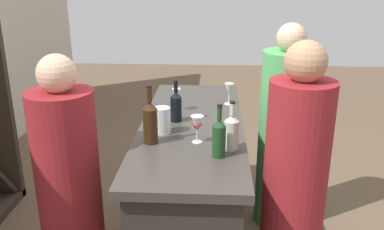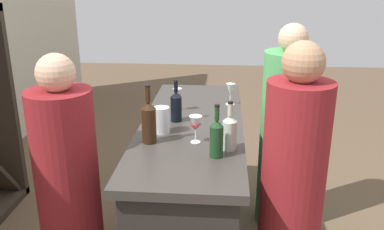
{
  "view_description": "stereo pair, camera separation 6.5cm",
  "coord_description": "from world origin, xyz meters",
  "px_view_note": "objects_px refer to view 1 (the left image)",
  "views": [
    {
      "loc": [
        -2.55,
        -0.14,
        1.89
      ],
      "look_at": [
        0.0,
        0.0,
        0.99
      ],
      "focal_mm": 39.02,
      "sensor_mm": 36.0,
      "label": 1
    },
    {
      "loc": [
        -2.54,
        -0.2,
        1.89
      ],
      "look_at": [
        0.0,
        0.0,
        0.99
      ],
      "focal_mm": 39.02,
      "sensor_mm": 36.0,
      "label": 2
    }
  ],
  "objects_px": {
    "water_pitcher": "(162,120)",
    "person_center_guest": "(284,136)",
    "wine_bottle_leftmost_olive_green": "(219,137)",
    "wine_glass_near_center": "(197,124)",
    "person_server_behind": "(70,192)",
    "person_left_guest": "(293,195)",
    "wine_bottle_center_amber_brown": "(150,121)",
    "wine_bottle_second_left_clear_pale": "(232,131)",
    "wine_glass_near_left": "(229,90)",
    "wine_bottle_second_right_near_black": "(176,106)",
    "wine_glass_near_right": "(177,95)"
  },
  "relations": [
    {
      "from": "wine_bottle_second_left_clear_pale",
      "to": "wine_glass_near_left",
      "type": "xyz_separation_m",
      "value": [
        0.81,
        -0.01,
        0.0
      ]
    },
    {
      "from": "wine_bottle_second_left_clear_pale",
      "to": "water_pitcher",
      "type": "xyz_separation_m",
      "value": [
        0.22,
        0.41,
        -0.02
      ]
    },
    {
      "from": "wine_bottle_second_left_clear_pale",
      "to": "wine_bottle_second_right_near_black",
      "type": "height_order",
      "value": "same"
    },
    {
      "from": "wine_bottle_center_amber_brown",
      "to": "wine_glass_near_center",
      "type": "xyz_separation_m",
      "value": [
        0.02,
        -0.27,
        -0.02
      ]
    },
    {
      "from": "wine_glass_near_center",
      "to": "water_pitcher",
      "type": "height_order",
      "value": "same"
    },
    {
      "from": "wine_bottle_second_left_clear_pale",
      "to": "wine_bottle_center_amber_brown",
      "type": "bearing_deg",
      "value": 81.96
    },
    {
      "from": "wine_bottle_center_amber_brown",
      "to": "person_center_guest",
      "type": "bearing_deg",
      "value": -50.97
    },
    {
      "from": "wine_bottle_center_amber_brown",
      "to": "person_server_behind",
      "type": "bearing_deg",
      "value": 104.57
    },
    {
      "from": "wine_bottle_second_left_clear_pale",
      "to": "water_pitcher",
      "type": "bearing_deg",
      "value": 61.64
    },
    {
      "from": "wine_bottle_second_left_clear_pale",
      "to": "wine_glass_near_center",
      "type": "bearing_deg",
      "value": 66.61
    },
    {
      "from": "wine_bottle_second_right_near_black",
      "to": "person_server_behind",
      "type": "distance_m",
      "value": 0.84
    },
    {
      "from": "wine_bottle_leftmost_olive_green",
      "to": "person_server_behind",
      "type": "distance_m",
      "value": 0.93
    },
    {
      "from": "wine_glass_near_right",
      "to": "person_center_guest",
      "type": "height_order",
      "value": "person_center_guest"
    },
    {
      "from": "water_pitcher",
      "to": "person_left_guest",
      "type": "relative_size",
      "value": 0.1
    },
    {
      "from": "wine_bottle_leftmost_olive_green",
      "to": "person_left_guest",
      "type": "xyz_separation_m",
      "value": [
        -0.02,
        -0.41,
        -0.33
      ]
    },
    {
      "from": "wine_bottle_second_right_near_black",
      "to": "wine_glass_near_left",
      "type": "relative_size",
      "value": 1.75
    },
    {
      "from": "water_pitcher",
      "to": "person_center_guest",
      "type": "bearing_deg",
      "value": -56.06
    },
    {
      "from": "wine_bottle_second_left_clear_pale",
      "to": "wine_bottle_center_amber_brown",
      "type": "relative_size",
      "value": 0.82
    },
    {
      "from": "wine_bottle_leftmost_olive_green",
      "to": "wine_glass_near_center",
      "type": "distance_m",
      "value": 0.22
    },
    {
      "from": "wine_bottle_leftmost_olive_green",
      "to": "wine_glass_near_center",
      "type": "height_order",
      "value": "wine_bottle_leftmost_olive_green"
    },
    {
      "from": "wine_bottle_leftmost_olive_green",
      "to": "wine_bottle_center_amber_brown",
      "type": "height_order",
      "value": "wine_bottle_center_amber_brown"
    },
    {
      "from": "wine_glass_near_center",
      "to": "wine_glass_near_right",
      "type": "xyz_separation_m",
      "value": [
        0.56,
        0.17,
        0.0
      ]
    },
    {
      "from": "wine_glass_near_center",
      "to": "person_center_guest",
      "type": "height_order",
      "value": "person_center_guest"
    },
    {
      "from": "wine_bottle_leftmost_olive_green",
      "to": "water_pitcher",
      "type": "relative_size",
      "value": 1.8
    },
    {
      "from": "wine_glass_near_left",
      "to": "person_center_guest",
      "type": "bearing_deg",
      "value": -94.27
    },
    {
      "from": "wine_glass_near_right",
      "to": "water_pitcher",
      "type": "relative_size",
      "value": 0.99
    },
    {
      "from": "person_left_guest",
      "to": "person_center_guest",
      "type": "bearing_deg",
      "value": -94.16
    },
    {
      "from": "wine_bottle_second_left_clear_pale",
      "to": "wine_bottle_center_amber_brown",
      "type": "height_order",
      "value": "wine_bottle_center_amber_brown"
    },
    {
      "from": "water_pitcher",
      "to": "person_center_guest",
      "type": "xyz_separation_m",
      "value": [
        0.56,
        -0.84,
        -0.32
      ]
    },
    {
      "from": "wine_bottle_second_right_near_black",
      "to": "water_pitcher",
      "type": "distance_m",
      "value": 0.22
    },
    {
      "from": "wine_glass_near_center",
      "to": "water_pitcher",
      "type": "relative_size",
      "value": 0.99
    },
    {
      "from": "wine_bottle_center_amber_brown",
      "to": "water_pitcher",
      "type": "height_order",
      "value": "wine_bottle_center_amber_brown"
    },
    {
      "from": "wine_bottle_second_right_near_black",
      "to": "person_left_guest",
      "type": "distance_m",
      "value": 0.93
    },
    {
      "from": "wine_bottle_center_amber_brown",
      "to": "person_server_behind",
      "type": "distance_m",
      "value": 0.62
    },
    {
      "from": "wine_bottle_second_right_near_black",
      "to": "person_center_guest",
      "type": "distance_m",
      "value": 0.91
    },
    {
      "from": "person_left_guest",
      "to": "wine_glass_near_left",
      "type": "bearing_deg",
      "value": -69.2
    },
    {
      "from": "person_left_guest",
      "to": "person_server_behind",
      "type": "relative_size",
      "value": 1.06
    },
    {
      "from": "wine_bottle_second_right_near_black",
      "to": "person_left_guest",
      "type": "xyz_separation_m",
      "value": [
        -0.55,
        -0.68,
        -0.32
      ]
    },
    {
      "from": "wine_bottle_center_amber_brown",
      "to": "water_pitcher",
      "type": "xyz_separation_m",
      "value": [
        0.16,
        -0.05,
        -0.05
      ]
    },
    {
      "from": "person_center_guest",
      "to": "person_server_behind",
      "type": "bearing_deg",
      "value": 43.16
    },
    {
      "from": "wine_glass_near_left",
      "to": "person_center_guest",
      "type": "xyz_separation_m",
      "value": [
        -0.03,
        -0.42,
        -0.35
      ]
    },
    {
      "from": "wine_bottle_leftmost_olive_green",
      "to": "wine_bottle_second_right_near_black",
      "type": "xyz_separation_m",
      "value": [
        0.53,
        0.27,
        -0.01
      ]
    },
    {
      "from": "wine_bottle_center_amber_brown",
      "to": "wine_glass_near_left",
      "type": "relative_size",
      "value": 2.16
    },
    {
      "from": "wine_bottle_leftmost_olive_green",
      "to": "person_server_behind",
      "type": "xyz_separation_m",
      "value": [
        0.04,
        0.85,
        -0.38
      ]
    },
    {
      "from": "wine_bottle_center_amber_brown",
      "to": "wine_glass_near_center",
      "type": "relative_size",
      "value": 2.12
    },
    {
      "from": "wine_glass_near_right",
      "to": "wine_bottle_leftmost_olive_green",
      "type": "bearing_deg",
      "value": -158.75
    },
    {
      "from": "wine_bottle_leftmost_olive_green",
      "to": "wine_glass_near_left",
      "type": "xyz_separation_m",
      "value": [
        0.91,
        -0.08,
        -0.0
      ]
    },
    {
      "from": "wine_glass_near_center",
      "to": "person_left_guest",
      "type": "relative_size",
      "value": 0.1
    },
    {
      "from": "wine_bottle_center_amber_brown",
      "to": "person_center_guest",
      "type": "height_order",
      "value": "person_center_guest"
    },
    {
      "from": "wine_bottle_second_left_clear_pale",
      "to": "person_left_guest",
      "type": "relative_size",
      "value": 0.18
    }
  ]
}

